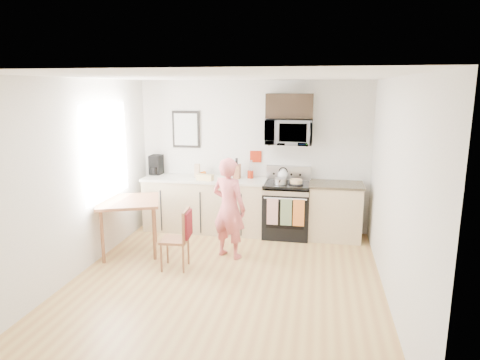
% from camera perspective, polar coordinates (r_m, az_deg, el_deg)
% --- Properties ---
extents(floor, '(4.60, 4.60, 0.00)m').
position_cam_1_polar(floor, '(5.69, -2.05, -13.57)').
color(floor, '#AB7842').
rests_on(floor, ground).
extents(back_wall, '(4.00, 0.04, 2.60)m').
position_cam_1_polar(back_wall, '(7.47, 1.75, 3.18)').
color(back_wall, beige).
rests_on(back_wall, floor).
extents(front_wall, '(4.00, 0.04, 2.60)m').
position_cam_1_polar(front_wall, '(3.15, -11.58, -9.91)').
color(front_wall, beige).
rests_on(front_wall, floor).
extents(left_wall, '(0.04, 4.60, 2.60)m').
position_cam_1_polar(left_wall, '(6.01, -21.08, 0.14)').
color(left_wall, beige).
rests_on(left_wall, floor).
extents(right_wall, '(0.04, 4.60, 2.60)m').
position_cam_1_polar(right_wall, '(5.20, 19.88, -1.57)').
color(right_wall, beige).
rests_on(right_wall, floor).
extents(ceiling, '(4.00, 4.60, 0.04)m').
position_cam_1_polar(ceiling, '(5.12, -2.28, 13.62)').
color(ceiling, white).
rests_on(ceiling, back_wall).
extents(window, '(0.06, 1.40, 1.50)m').
position_cam_1_polar(window, '(6.64, -17.39, 3.66)').
color(window, white).
rests_on(window, left_wall).
extents(cabinet_left, '(2.10, 0.60, 0.90)m').
position_cam_1_polar(cabinet_left, '(7.53, -4.68, -3.40)').
color(cabinet_left, tan).
rests_on(cabinet_left, floor).
extents(countertop_left, '(2.14, 0.64, 0.04)m').
position_cam_1_polar(countertop_left, '(7.42, -4.75, 0.10)').
color(countertop_left, silver).
rests_on(countertop_left, cabinet_left).
extents(cabinet_right, '(0.84, 0.60, 0.90)m').
position_cam_1_polar(cabinet_right, '(7.29, 12.54, -4.21)').
color(cabinet_right, tan).
rests_on(cabinet_right, floor).
extents(countertop_right, '(0.88, 0.64, 0.04)m').
position_cam_1_polar(countertop_right, '(7.17, 12.71, -0.60)').
color(countertop_right, black).
rests_on(countertop_right, cabinet_right).
extents(range, '(0.76, 0.70, 1.16)m').
position_cam_1_polar(range, '(7.28, 6.22, -4.11)').
color(range, black).
rests_on(range, floor).
extents(microwave, '(0.76, 0.51, 0.42)m').
position_cam_1_polar(microwave, '(7.13, 6.54, 6.40)').
color(microwave, '#B6B6BB').
rests_on(microwave, back_wall).
extents(upper_cabinet, '(0.76, 0.35, 0.40)m').
position_cam_1_polar(upper_cabinet, '(7.14, 6.65, 9.79)').
color(upper_cabinet, black).
rests_on(upper_cabinet, back_wall).
extents(wall_art, '(0.50, 0.04, 0.65)m').
position_cam_1_polar(wall_art, '(7.67, -7.21, 6.71)').
color(wall_art, black).
rests_on(wall_art, back_wall).
extents(wall_trivet, '(0.20, 0.02, 0.20)m').
position_cam_1_polar(wall_trivet, '(7.45, 2.11, 3.15)').
color(wall_trivet, '#A0230D').
rests_on(wall_trivet, back_wall).
extents(person, '(0.64, 0.54, 1.50)m').
position_cam_1_polar(person, '(6.27, -1.49, -3.75)').
color(person, '#B63238').
rests_on(person, floor).
extents(dining_table, '(0.99, 0.99, 0.82)m').
position_cam_1_polar(dining_table, '(6.65, -14.60, -3.40)').
color(dining_table, brown).
rests_on(dining_table, floor).
extents(chair, '(0.42, 0.39, 0.85)m').
position_cam_1_polar(chair, '(5.95, -7.61, -6.74)').
color(chair, brown).
rests_on(chair, floor).
extents(knife_block, '(0.12, 0.16, 0.24)m').
position_cam_1_polar(knife_block, '(7.35, -0.42, 1.16)').
color(knife_block, brown).
rests_on(knife_block, countertop_left).
extents(utensil_crock, '(0.11, 0.11, 0.32)m').
position_cam_1_polar(utensil_crock, '(7.37, 1.40, 1.21)').
color(utensil_crock, '#A0230D').
rests_on(utensil_crock, countertop_left).
extents(fruit_bowl, '(0.23, 0.23, 0.09)m').
position_cam_1_polar(fruit_bowl, '(7.55, -4.99, 0.75)').
color(fruit_bowl, white).
rests_on(fruit_bowl, countertop_left).
extents(milk_carton, '(0.09, 0.09, 0.23)m').
position_cam_1_polar(milk_carton, '(7.48, -5.72, 1.24)').
color(milk_carton, tan).
rests_on(milk_carton, countertop_left).
extents(coffee_maker, '(0.21, 0.30, 0.35)m').
position_cam_1_polar(coffee_maker, '(7.85, -11.14, 1.93)').
color(coffee_maker, black).
rests_on(coffee_maker, countertop_left).
extents(bread_bag, '(0.29, 0.17, 0.10)m').
position_cam_1_polar(bread_bag, '(7.24, -4.65, 0.36)').
color(bread_bag, tan).
rests_on(bread_bag, countertop_left).
extents(cake, '(0.25, 0.25, 0.08)m').
position_cam_1_polar(cake, '(7.05, 7.49, -0.25)').
color(cake, black).
rests_on(cake, range).
extents(kettle, '(0.17, 0.17, 0.22)m').
position_cam_1_polar(kettle, '(7.36, 5.77, 0.75)').
color(kettle, white).
rests_on(kettle, range).
extents(pot, '(0.19, 0.33, 0.10)m').
position_cam_1_polar(pot, '(7.01, 5.41, -0.18)').
color(pot, '#B6B6BB').
rests_on(pot, range).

